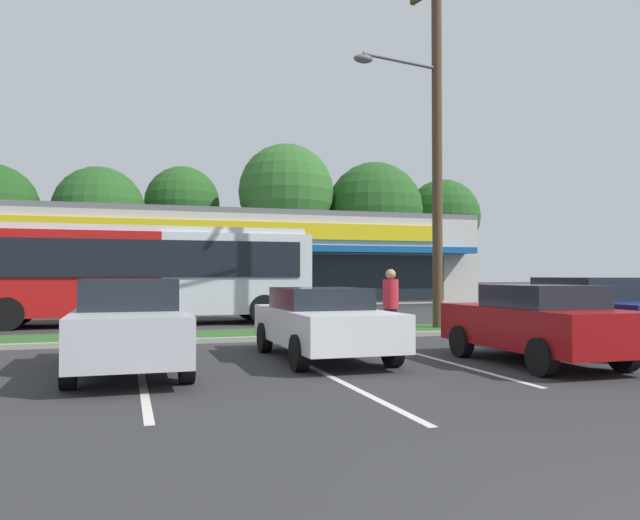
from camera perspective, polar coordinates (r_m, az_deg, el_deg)
grass_median at (r=17.01m, az=-5.47°, el=-6.78°), size 56.00×2.20×0.12m
curb_lip at (r=15.82m, az=-4.54°, el=-7.19°), size 56.00×0.24×0.12m
parking_stripe_0 at (r=9.70m, az=-15.87°, el=-11.18°), size 0.12×4.80×0.01m
parking_stripe_1 at (r=9.27m, az=3.27°, el=-11.69°), size 0.12×4.80×0.01m
parking_stripe_2 at (r=11.84m, az=12.73°, el=-9.40°), size 0.12×4.80×0.01m
storefront_building at (r=38.30m, az=-9.05°, el=0.09°), size 29.16×11.99×5.25m
tree_mid_left at (r=46.62m, az=-19.61°, el=4.12°), size 6.44×6.44×9.29m
tree_mid at (r=49.26m, az=-12.51°, el=5.04°), size 5.73×5.73×10.02m
tree_mid_right at (r=46.81m, az=-3.13°, el=6.25°), size 7.11×7.11×11.44m
tree_right at (r=48.97m, az=5.03°, el=4.56°), size 7.47×7.47×10.46m
tree_far_right at (r=53.46m, az=11.20°, el=3.92°), size 6.21×6.21×9.69m
utility_pole at (r=19.05m, az=10.35°, el=11.12°), size 3.14×2.38×10.85m
city_bus at (r=21.66m, az=-15.97°, el=-1.05°), size 11.22×2.71×3.25m
car_0 at (r=11.29m, az=-17.12°, el=-5.64°), size 1.91×4.75×1.60m
car_1 at (r=12.40m, az=0.22°, el=-5.65°), size 1.97×4.45×1.40m
car_2 at (r=15.14m, az=23.73°, el=-4.46°), size 1.94×4.31×1.61m
car_3 at (r=28.53m, az=-4.66°, el=-3.24°), size 4.23×2.01×1.39m
car_5 at (r=12.35m, az=19.26°, el=-5.44°), size 1.88×4.11×1.48m
pedestrian_near_bench at (r=14.63m, az=6.49°, el=-4.34°), size 0.36×0.36×1.80m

